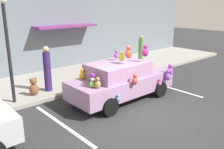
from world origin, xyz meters
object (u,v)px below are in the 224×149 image
(pedestrian_near_shopfront, at_px, (141,52))
(street_lamp_post, at_px, (7,39))
(plush_covered_car, at_px, (121,80))
(teddy_bear_on_sidewalk, at_px, (34,87))
(pedestrian_walking_past, at_px, (47,70))

(pedestrian_near_shopfront, bearing_deg, street_lamp_post, -175.66)
(pedestrian_near_shopfront, bearing_deg, plush_covered_car, -146.70)
(teddy_bear_on_sidewalk, distance_m, street_lamp_post, 2.21)
(teddy_bear_on_sidewalk, distance_m, pedestrian_near_shopfront, 6.85)
(pedestrian_walking_past, bearing_deg, street_lamp_post, -168.78)
(pedestrian_walking_past, bearing_deg, pedestrian_near_shopfront, 2.54)
(teddy_bear_on_sidewalk, distance_m, pedestrian_walking_past, 0.92)
(teddy_bear_on_sidewalk, relative_size, pedestrian_near_shopfront, 0.40)
(plush_covered_car, distance_m, pedestrian_near_shopfront, 5.07)
(pedestrian_near_shopfront, distance_m, pedestrian_walking_past, 6.13)
(plush_covered_car, bearing_deg, street_lamp_post, 147.66)
(pedestrian_walking_past, bearing_deg, plush_covered_car, -52.96)
(teddy_bear_on_sidewalk, height_order, pedestrian_near_shopfront, pedestrian_near_shopfront)
(plush_covered_car, relative_size, street_lamp_post, 1.15)
(teddy_bear_on_sidewalk, xyz_separation_m, pedestrian_walking_past, (0.70, 0.13, 0.58))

